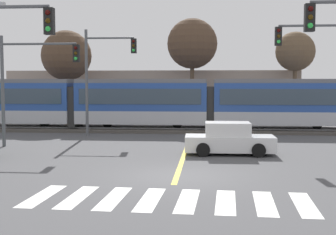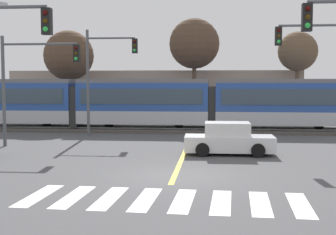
{
  "view_description": "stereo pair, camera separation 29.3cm",
  "coord_description": "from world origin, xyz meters",
  "px_view_note": "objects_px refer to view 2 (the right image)",
  "views": [
    {
      "loc": [
        1.15,
        -16.77,
        3.46
      ],
      "look_at": [
        -0.94,
        7.0,
        1.6
      ],
      "focal_mm": 50.0,
      "sensor_mm": 36.0,
      "label": 1
    },
    {
      "loc": [
        1.44,
        -16.74,
        3.46
      ],
      "look_at": [
        -0.94,
        7.0,
        1.6
      ],
      "focal_mm": 50.0,
      "sensor_mm": 36.0,
      "label": 2
    }
  ],
  "objects_px": {
    "traffic_light_mid_right": "(333,63)",
    "bare_tree_far_west": "(69,56)",
    "bare_tree_west": "(194,44)",
    "light_rail_tram": "(144,101)",
    "bare_tree_east": "(298,52)",
    "traffic_light_mid_left": "(30,73)",
    "sedan_crossing": "(229,140)",
    "traffic_light_far_left": "(103,68)"
  },
  "relations": [
    {
      "from": "traffic_light_mid_left",
      "to": "bare_tree_west",
      "type": "bearing_deg",
      "value": 59.04
    },
    {
      "from": "light_rail_tram",
      "to": "traffic_light_far_left",
      "type": "relative_size",
      "value": 4.21
    },
    {
      "from": "traffic_light_mid_right",
      "to": "bare_tree_west",
      "type": "height_order",
      "value": "bare_tree_west"
    },
    {
      "from": "light_rail_tram",
      "to": "traffic_light_far_left",
      "type": "distance_m",
      "value": 4.65
    },
    {
      "from": "light_rail_tram",
      "to": "bare_tree_east",
      "type": "relative_size",
      "value": 3.82
    },
    {
      "from": "bare_tree_west",
      "to": "traffic_light_mid_right",
      "type": "bearing_deg",
      "value": -62.15
    },
    {
      "from": "traffic_light_mid_right",
      "to": "light_rail_tram",
      "type": "bearing_deg",
      "value": 139.7
    },
    {
      "from": "traffic_light_far_left",
      "to": "bare_tree_far_west",
      "type": "height_order",
      "value": "bare_tree_far_west"
    },
    {
      "from": "sedan_crossing",
      "to": "bare_tree_far_west",
      "type": "bearing_deg",
      "value": 130.81
    },
    {
      "from": "bare_tree_east",
      "to": "traffic_light_far_left",
      "type": "bearing_deg",
      "value": -146.4
    },
    {
      "from": "bare_tree_west",
      "to": "bare_tree_east",
      "type": "bearing_deg",
      "value": 3.59
    },
    {
      "from": "traffic_light_mid_left",
      "to": "bare_tree_west",
      "type": "xyz_separation_m",
      "value": [
        8.02,
        13.37,
        2.49
      ]
    },
    {
      "from": "sedan_crossing",
      "to": "bare_tree_east",
      "type": "xyz_separation_m",
      "value": [
        5.75,
        15.49,
        5.03
      ]
    },
    {
      "from": "bare_tree_far_west",
      "to": "bare_tree_east",
      "type": "distance_m",
      "value": 18.02
    },
    {
      "from": "light_rail_tram",
      "to": "traffic_light_mid_left",
      "type": "distance_m",
      "value": 9.94
    },
    {
      "from": "traffic_light_mid_right",
      "to": "bare_tree_far_west",
      "type": "xyz_separation_m",
      "value": [
        -17.21,
        12.98,
        1.12
      ]
    },
    {
      "from": "traffic_light_mid_right",
      "to": "sedan_crossing",
      "type": "bearing_deg",
      "value": -166.74
    },
    {
      "from": "traffic_light_far_left",
      "to": "traffic_light_mid_left",
      "type": "relative_size",
      "value": 1.14
    },
    {
      "from": "traffic_light_mid_right",
      "to": "traffic_light_far_left",
      "type": "height_order",
      "value": "traffic_light_far_left"
    },
    {
      "from": "bare_tree_west",
      "to": "bare_tree_east",
      "type": "relative_size",
      "value": 1.14
    },
    {
      "from": "light_rail_tram",
      "to": "traffic_light_mid_left",
      "type": "relative_size",
      "value": 4.8
    },
    {
      "from": "bare_tree_west",
      "to": "light_rail_tram",
      "type": "bearing_deg",
      "value": -124.53
    },
    {
      "from": "traffic_light_far_left",
      "to": "traffic_light_mid_left",
      "type": "xyz_separation_m",
      "value": [
        -2.72,
        -5.0,
        -0.41
      ]
    },
    {
      "from": "traffic_light_mid_right",
      "to": "bare_tree_far_west",
      "type": "relative_size",
      "value": 0.87
    },
    {
      "from": "light_rail_tram",
      "to": "sedan_crossing",
      "type": "distance_m",
      "value": 11.7
    },
    {
      "from": "light_rail_tram",
      "to": "bare_tree_far_west",
      "type": "distance_m",
      "value": 8.43
    },
    {
      "from": "traffic_light_far_left",
      "to": "bare_tree_far_west",
      "type": "bearing_deg",
      "value": 121.43
    },
    {
      "from": "traffic_light_far_left",
      "to": "bare_tree_east",
      "type": "bearing_deg",
      "value": 33.6
    },
    {
      "from": "traffic_light_mid_right",
      "to": "bare_tree_east",
      "type": "height_order",
      "value": "bare_tree_east"
    },
    {
      "from": "sedan_crossing",
      "to": "bare_tree_west",
      "type": "height_order",
      "value": "bare_tree_west"
    },
    {
      "from": "traffic_light_mid_right",
      "to": "bare_tree_east",
      "type": "xyz_separation_m",
      "value": [
        0.77,
        14.32,
        1.39
      ]
    },
    {
      "from": "traffic_light_mid_right",
      "to": "traffic_light_mid_left",
      "type": "xyz_separation_m",
      "value": [
        -15.32,
        0.44,
        -0.45
      ]
    },
    {
      "from": "bare_tree_west",
      "to": "bare_tree_east",
      "type": "distance_m",
      "value": 8.1
    },
    {
      "from": "bare_tree_far_west",
      "to": "bare_tree_east",
      "type": "xyz_separation_m",
      "value": [
        17.97,
        1.33,
        0.27
      ]
    },
    {
      "from": "sedan_crossing",
      "to": "bare_tree_far_west",
      "type": "xyz_separation_m",
      "value": [
        -12.23,
        14.16,
        4.76
      ]
    },
    {
      "from": "traffic_light_mid_right",
      "to": "bare_tree_west",
      "type": "relative_size",
      "value": 0.77
    },
    {
      "from": "bare_tree_east",
      "to": "sedan_crossing",
      "type": "bearing_deg",
      "value": -110.35
    },
    {
      "from": "bare_tree_west",
      "to": "sedan_crossing",
      "type": "bearing_deg",
      "value": -81.21
    },
    {
      "from": "traffic_light_far_left",
      "to": "bare_tree_far_west",
      "type": "distance_m",
      "value": 8.92
    },
    {
      "from": "bare_tree_far_west",
      "to": "bare_tree_west",
      "type": "bearing_deg",
      "value": 4.76
    },
    {
      "from": "traffic_light_mid_left",
      "to": "bare_tree_far_west",
      "type": "bearing_deg",
      "value": 98.57
    },
    {
      "from": "traffic_light_far_left",
      "to": "bare_tree_west",
      "type": "xyz_separation_m",
      "value": [
        5.3,
        8.37,
        2.08
      ]
    }
  ]
}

